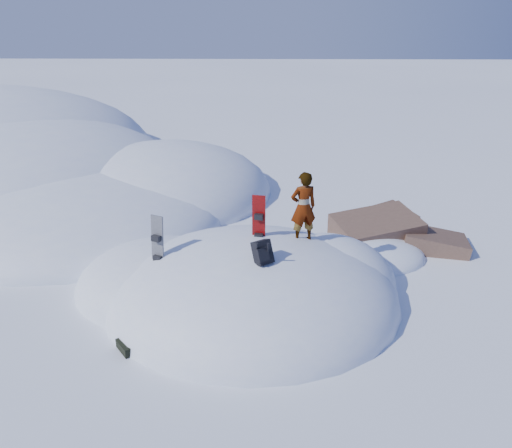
{
  "coord_description": "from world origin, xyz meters",
  "views": [
    {
      "loc": [
        0.3,
        -10.2,
        6.46
      ],
      "look_at": [
        0.09,
        0.3,
        1.88
      ],
      "focal_mm": 35.0,
      "sensor_mm": 36.0,
      "label": 1
    }
  ],
  "objects_px": {
    "person": "(303,207)",
    "snowboard_dark": "(158,250)",
    "backpack": "(263,253)",
    "snowboard_red": "(259,228)"
  },
  "relations": [
    {
      "from": "person",
      "to": "snowboard_dark",
      "type": "bearing_deg",
      "value": -4.45
    },
    {
      "from": "backpack",
      "to": "person",
      "type": "relative_size",
      "value": 0.35
    },
    {
      "from": "backpack",
      "to": "snowboard_red",
      "type": "bearing_deg",
      "value": 60.34
    },
    {
      "from": "backpack",
      "to": "person",
      "type": "height_order",
      "value": "person"
    },
    {
      "from": "person",
      "to": "backpack",
      "type": "bearing_deg",
      "value": 39.32
    },
    {
      "from": "backpack",
      "to": "person",
      "type": "bearing_deg",
      "value": 21.89
    },
    {
      "from": "snowboard_dark",
      "to": "person",
      "type": "bearing_deg",
      "value": 36.97
    },
    {
      "from": "snowboard_red",
      "to": "snowboard_dark",
      "type": "bearing_deg",
      "value": -154.79
    },
    {
      "from": "snowboard_red",
      "to": "person",
      "type": "distance_m",
      "value": 1.16
    },
    {
      "from": "snowboard_red",
      "to": "backpack",
      "type": "relative_size",
      "value": 2.75
    }
  ]
}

